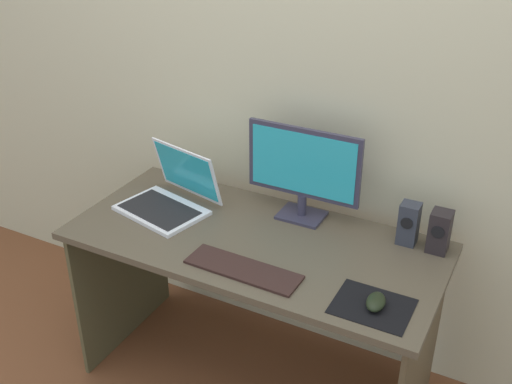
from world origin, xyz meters
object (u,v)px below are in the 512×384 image
object	(u,v)px
speaker_right	(440,232)
mouse	(376,302)
speaker_near_monitor	(409,224)
keyboard_external	(243,269)
laptop	(170,197)
monitor	(303,170)

from	to	relation	value
speaker_right	mouse	size ratio (longest dim) A/B	1.61
speaker_near_monitor	keyboard_external	size ratio (longest dim) A/B	0.39
speaker_right	speaker_near_monitor	bearing A→B (deg)	179.99
speaker_near_monitor	laptop	distance (m)	0.96
speaker_near_monitor	mouse	size ratio (longest dim) A/B	1.65
speaker_near_monitor	keyboard_external	xyz separation A→B (m)	(-0.46, -0.44, -0.08)
speaker_right	keyboard_external	xyz separation A→B (m)	(-0.57, -0.44, -0.08)
monitor	laptop	xyz separation A→B (m)	(-0.51, -0.18, -0.16)
speaker_right	speaker_near_monitor	distance (m)	0.11
laptop	keyboard_external	bearing A→B (deg)	-27.78
monitor	mouse	bearing A→B (deg)	-43.07
speaker_right	monitor	bearing A→B (deg)	-179.10
speaker_right	laptop	world-z (taller)	laptop
speaker_right	keyboard_external	world-z (taller)	speaker_right
monitor	speaker_right	distance (m)	0.56
monitor	speaker_right	size ratio (longest dim) A/B	2.89
speaker_right	mouse	world-z (taller)	speaker_right
monitor	mouse	distance (m)	0.63
keyboard_external	laptop	bearing A→B (deg)	153.50
monitor	laptop	distance (m)	0.56
speaker_near_monitor	laptop	xyz separation A→B (m)	(-0.94, -0.19, -0.03)
laptop	mouse	xyz separation A→B (m)	(0.95, -0.23, -0.03)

